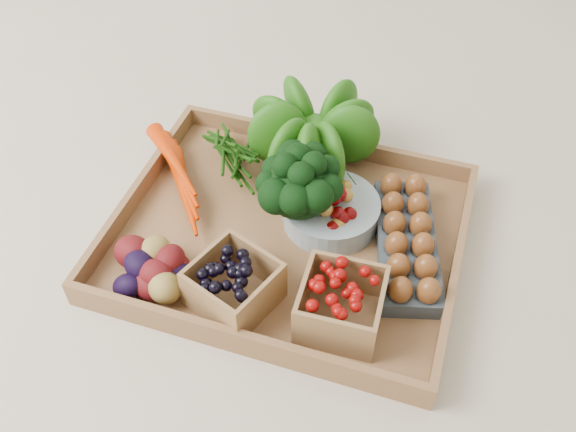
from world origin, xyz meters
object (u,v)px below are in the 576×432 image
(tray, at_px, (288,238))
(broccoli, at_px, (299,201))
(cherry_bowl, at_px, (331,211))
(egg_carton, at_px, (406,245))

(tray, xyz_separation_m, broccoli, (0.01, 0.03, 0.06))
(cherry_bowl, xyz_separation_m, egg_carton, (0.13, -0.03, -0.01))
(broccoli, distance_m, egg_carton, 0.18)
(cherry_bowl, bearing_deg, egg_carton, -12.00)
(broccoli, xyz_separation_m, egg_carton, (0.18, -0.00, -0.04))
(cherry_bowl, bearing_deg, broccoli, -152.81)
(tray, distance_m, broccoli, 0.07)
(egg_carton, bearing_deg, tray, 172.01)
(tray, height_order, broccoli, broccoli)
(egg_carton, bearing_deg, cherry_bowl, 152.43)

